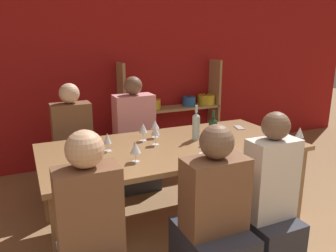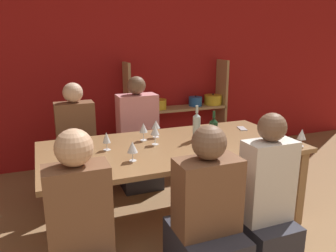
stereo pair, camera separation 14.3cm
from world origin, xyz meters
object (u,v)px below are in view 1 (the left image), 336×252
wine_bottle_green (196,126)px  wine_glass_empty_c (143,128)px  person_near_b (213,233)px  wine_glass_red_d (83,137)px  person_far_a (135,147)px  wine_glass_empty_d (135,148)px  cell_phone (239,128)px  wine_bottle_dark (213,129)px  person_near_a (268,211)px  wine_glass_white_a (72,151)px  wine_glass_red_a (155,131)px  wine_glass_red_c (155,125)px  wine_glass_red_b (107,139)px  wine_glass_empty_a (265,137)px  shelf_unit (173,119)px  wine_glass_empty_b (300,133)px  wine_glass_white_b (203,139)px  dining_table (173,153)px  person_far_b (74,157)px

wine_bottle_green → wine_glass_empty_c: bearing=160.9°
wine_glass_empty_c → person_near_b: person_near_b is taller
wine_glass_red_d → person_far_a: size_ratio=0.12×
wine_glass_empty_d → cell_phone: bearing=19.9°
wine_bottle_dark → person_near_a: bearing=-91.1°
wine_glass_white_a → cell_phone: 1.82m
wine_bottle_dark → person_near_b: bearing=-121.2°
wine_glass_red_a → person_near_a: bearing=-61.0°
wine_glass_red_c → person_far_a: bearing=90.2°
wine_glass_red_b → person_near_b: 1.15m
person_far_a → wine_glass_white_a: bearing=52.1°
wine_glass_red_a → wine_glass_empty_a: bearing=-33.8°
wine_glass_empty_d → shelf_unit: bearing=57.4°
wine_bottle_dark → wine_glass_red_d: size_ratio=1.95×
cell_phone → person_near_a: person_near_a is taller
wine_bottle_green → person_far_a: 0.99m
wine_glass_empty_a → wine_glass_empty_c: 1.08m
wine_glass_empty_b → wine_glass_red_c: bearing=146.2°
wine_glass_empty_d → person_near_b: bearing=-64.6°
wine_glass_red_c → wine_glass_red_d: 0.69m
wine_glass_red_b → wine_glass_empty_d: bearing=-68.0°
shelf_unit → wine_glass_empty_b: shelf_unit is taller
wine_bottle_dark → wine_glass_red_c: (-0.44, 0.32, 0.01)m
wine_glass_empty_d → person_near_a: size_ratio=0.13×
wine_glass_red_c → cell_phone: size_ratio=1.01×
wine_glass_white_b → person_near_a: size_ratio=0.15×
wine_bottle_dark → person_near_a: 0.91m
shelf_unit → person_near_b: 2.69m
wine_glass_empty_b → wine_glass_empty_d: 1.48m
wine_bottle_green → wine_glass_empty_c: 0.49m
wine_glass_empty_d → dining_table: bearing=30.2°
wine_glass_empty_c → wine_glass_white_b: bearing=-59.2°
wine_bottle_green → wine_glass_empty_d: size_ratio=2.06×
shelf_unit → wine_glass_empty_a: shelf_unit is taller
wine_bottle_dark → wine_glass_white_b: 0.38m
wine_glass_red_d → cell_phone: size_ratio=0.90×
wine_bottle_dark → wine_glass_white_b: wine_bottle_dark is taller
wine_glass_red_c → person_near_b: (-0.07, -1.17, -0.45)m
cell_phone → person_far_b: (-1.62, 0.66, -0.30)m
wine_glass_empty_a → person_far_a: bearing=117.4°
wine_bottle_dark → wine_glass_empty_c: 0.64m
wine_glass_empty_a → wine_glass_empty_d: bearing=169.4°
wine_glass_red_d → wine_glass_white_b: bearing=-31.5°
wine_glass_empty_b → cell_phone: 0.70m
wine_glass_empty_c → wine_glass_empty_b: bearing=-28.7°
wine_glass_empty_a → wine_glass_red_d: 1.54m
person_far_b → wine_glass_red_b: bearing=101.9°
person_near_a → shelf_unit: bearing=80.8°
wine_glass_white_b → wine_glass_white_a: bearing=172.0°
wine_glass_empty_d → wine_glass_empty_b: bearing=-7.6°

